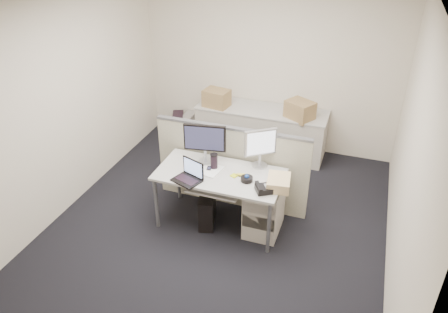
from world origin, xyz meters
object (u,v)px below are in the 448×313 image
at_px(monitor_main, 205,144).
at_px(laptop, 186,172).
at_px(desk_phone, 265,189).
at_px(desk, 220,178).

relative_size(monitor_main, laptop, 1.63).
xyz_separation_m(monitor_main, laptop, (-0.05, -0.46, -0.14)).
bearing_deg(monitor_main, desk_phone, -32.79).
height_order(desk, laptop, laptop).
bearing_deg(desk_phone, laptop, 154.81).
height_order(monitor_main, laptop, monitor_main).
bearing_deg(desk, desk_phone, -16.70).
bearing_deg(desk, monitor_main, 144.25).
distance_m(desk, monitor_main, 0.44).
xyz_separation_m(desk, monitor_main, (-0.25, 0.18, 0.32)).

